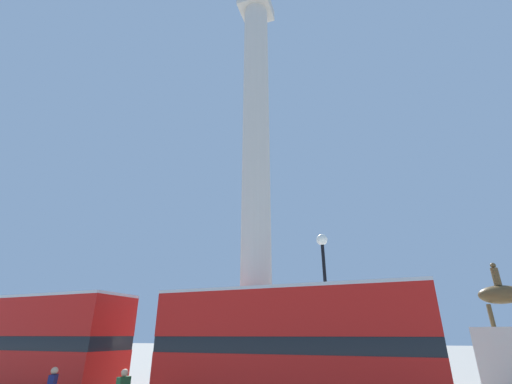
% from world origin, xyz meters
% --- Properties ---
extents(monument_column, '(6.37, 6.37, 25.90)m').
position_xyz_m(monument_column, '(0.00, 0.00, 7.12)').
color(monument_column, beige).
rests_on(monument_column, ground_plane).
extents(bus_a, '(10.15, 3.25, 4.39)m').
position_xyz_m(bus_a, '(2.37, -3.40, 2.42)').
color(bus_a, red).
rests_on(bus_a, ground_plane).
extents(bus_b, '(11.57, 3.36, 4.39)m').
position_xyz_m(bus_b, '(-10.56, -3.68, 2.43)').
color(bus_b, red).
rests_on(bus_b, ground_plane).
extents(street_lamp, '(0.48, 0.48, 6.77)m').
position_xyz_m(street_lamp, '(3.69, -2.11, 4.10)').
color(street_lamp, black).
rests_on(street_lamp, ground_plane).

